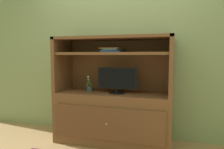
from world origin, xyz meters
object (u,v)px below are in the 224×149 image
media_console (113,107)px  potted_plant (89,88)px  magazine_stack (112,50)px  tv_monitor (117,80)px

media_console → potted_plant: (-0.35, 0.00, 0.25)m
magazine_stack → media_console: bearing=21.7°
potted_plant → magazine_stack: bearing=-1.7°
media_console → magazine_stack: (-0.01, -0.01, 0.78)m
media_console → tv_monitor: media_console is taller
potted_plant → magazine_stack: magazine_stack is taller
tv_monitor → potted_plant: tv_monitor is taller
media_console → tv_monitor: 0.39m
potted_plant → magazine_stack: 0.63m
media_console → potted_plant: bearing=179.2°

